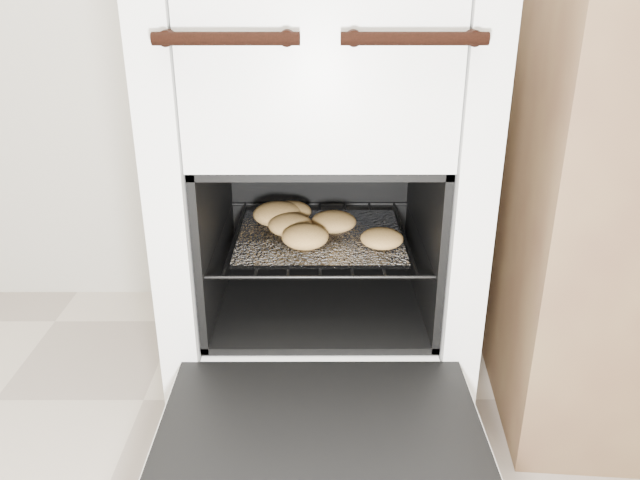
% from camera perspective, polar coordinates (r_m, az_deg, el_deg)
% --- Properties ---
extents(stove, '(0.59, 0.66, 0.91)m').
position_cam_1_polar(stove, '(1.35, -0.02, 4.33)').
color(stove, white).
rests_on(stove, ground).
extents(oven_door, '(0.53, 0.42, 0.04)m').
position_cam_1_polar(oven_door, '(1.03, 0.06, -18.13)').
color(oven_door, black).
rests_on(oven_door, stove).
extents(oven_rack, '(0.43, 0.42, 0.01)m').
position_cam_1_polar(oven_rack, '(1.31, -0.01, 0.41)').
color(oven_rack, black).
rests_on(oven_rack, stove).
extents(foil_sheet, '(0.34, 0.30, 0.01)m').
position_cam_1_polar(foil_sheet, '(1.29, -0.01, 0.32)').
color(foil_sheet, silver).
rests_on(foil_sheet, oven_rack).
extents(baked_rolls, '(0.35, 0.27, 0.05)m').
position_cam_1_polar(baked_rolls, '(1.30, -1.22, 1.59)').
color(baked_rolls, tan).
rests_on(baked_rolls, foil_sheet).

